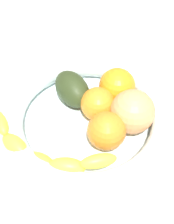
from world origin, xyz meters
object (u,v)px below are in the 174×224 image
banana_draped_left (42,154)px  orange_front (98,104)px  fruit_bowl (87,119)px  orange_mid_left (106,131)px  peach_blush (132,112)px  avocado_dark (72,89)px  orange_mid_right (117,86)px

banana_draped_left → orange_front: (12.72, -4.63, 0.27)cm
fruit_bowl → orange_mid_left: 5.71cm
fruit_bowl → peach_blush: peach_blush is taller
banana_draped_left → orange_front: orange_front is taller
fruit_bowl → banana_draped_left: 11.05cm
orange_front → peach_blush: 6.36cm
banana_draped_left → avocado_dark: size_ratio=2.67×
orange_front → peach_blush: size_ratio=0.79×
banana_draped_left → orange_front: bearing=-20.0°
banana_draped_left → orange_mid_left: size_ratio=3.61×
orange_mid_right → fruit_bowl: bearing=158.2°
orange_front → orange_mid_left: bearing=-146.8°
fruit_bowl → orange_mid_left: bearing=-122.0°
fruit_bowl → orange_front: size_ratio=4.91×
banana_draped_left → fruit_bowl: bearing=-18.9°
banana_draped_left → orange_mid_right: 19.08cm
fruit_bowl → orange_front: bearing=-24.6°
orange_mid_right → peach_blush: 6.96cm
orange_mid_left → banana_draped_left: bearing=133.2°
fruit_bowl → banana_draped_left: size_ratio=1.28×
fruit_bowl → banana_draped_left: banana_draped_left is taller
orange_mid_left → orange_mid_right: (10.38, 1.46, 0.17)cm
fruit_bowl → orange_mid_right: (7.58, -3.03, 2.31)cm
banana_draped_left → avocado_dark: (14.75, 1.12, 0.02)cm
avocado_dark → peach_blush: 12.31cm
orange_front → avocado_dark: bearing=70.5°
orange_mid_right → peach_blush: peach_blush is taller
fruit_bowl → peach_blush: 8.19cm
avocado_dark → orange_mid_left: bearing=-128.3°
orange_front → avocado_dark: 6.11cm
fruit_bowl → orange_mid_right: orange_mid_right is taller
avocado_dark → peach_blush: bearing=-100.6°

